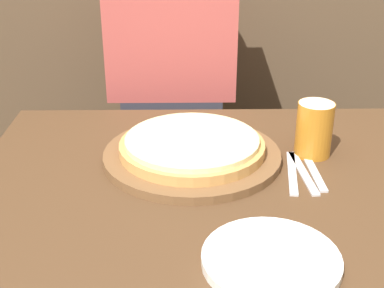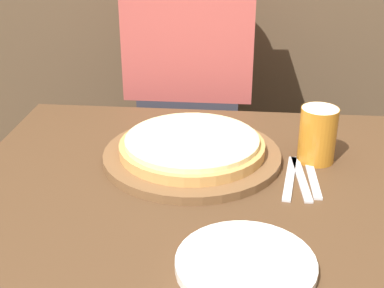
{
  "view_description": "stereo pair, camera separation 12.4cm",
  "coord_description": "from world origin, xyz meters",
  "px_view_note": "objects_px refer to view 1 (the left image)",
  "views": [
    {
      "loc": [
        -0.09,
        -0.99,
        1.34
      ],
      "look_at": [
        -0.08,
        0.13,
        0.81
      ],
      "focal_mm": 50.0,
      "sensor_mm": 36.0,
      "label": 1
    },
    {
      "loc": [
        0.03,
        -0.99,
        1.34
      ],
      "look_at": [
        -0.08,
        0.13,
        0.81
      ],
      "focal_mm": 50.0,
      "sensor_mm": 36.0,
      "label": 2
    }
  ],
  "objects_px": {
    "pizza_on_board": "(192,150)",
    "dinner_knife": "(303,172)",
    "spoon": "(314,172)",
    "dinner_plate": "(271,260)",
    "diner_person": "(172,113)",
    "fork": "(292,173)",
    "beer_glass": "(314,127)"
  },
  "relations": [
    {
      "from": "beer_glass",
      "to": "dinner_knife",
      "type": "xyz_separation_m",
      "value": [
        -0.04,
        -0.1,
        -0.07
      ]
    },
    {
      "from": "dinner_plate",
      "to": "spoon",
      "type": "height_order",
      "value": "dinner_plate"
    },
    {
      "from": "fork",
      "to": "dinner_knife",
      "type": "height_order",
      "value": "same"
    },
    {
      "from": "pizza_on_board",
      "to": "spoon",
      "type": "relative_size",
      "value": 2.43
    },
    {
      "from": "dinner_plate",
      "to": "spoon",
      "type": "xyz_separation_m",
      "value": [
        0.15,
        0.32,
        -0.01
      ]
    },
    {
      "from": "beer_glass",
      "to": "spoon",
      "type": "bearing_deg",
      "value": -98.85
    },
    {
      "from": "beer_glass",
      "to": "dinner_plate",
      "type": "height_order",
      "value": "beer_glass"
    },
    {
      "from": "beer_glass",
      "to": "diner_person",
      "type": "xyz_separation_m",
      "value": [
        -0.35,
        0.5,
        -0.17
      ]
    },
    {
      "from": "dinner_knife",
      "to": "pizza_on_board",
      "type": "bearing_deg",
      "value": 163.44
    },
    {
      "from": "diner_person",
      "to": "pizza_on_board",
      "type": "bearing_deg",
      "value": -83.76
    },
    {
      "from": "dinner_plate",
      "to": "fork",
      "type": "bearing_deg",
      "value": 73.42
    },
    {
      "from": "dinner_plate",
      "to": "pizza_on_board",
      "type": "bearing_deg",
      "value": 107.99
    },
    {
      "from": "pizza_on_board",
      "to": "beer_glass",
      "type": "xyz_separation_m",
      "value": [
        0.29,
        0.02,
        0.05
      ]
    },
    {
      "from": "spoon",
      "to": "diner_person",
      "type": "height_order",
      "value": "diner_person"
    },
    {
      "from": "pizza_on_board",
      "to": "spoon",
      "type": "height_order",
      "value": "pizza_on_board"
    },
    {
      "from": "dinner_plate",
      "to": "diner_person",
      "type": "distance_m",
      "value": 0.95
    },
    {
      "from": "spoon",
      "to": "diner_person",
      "type": "bearing_deg",
      "value": 118.86
    },
    {
      "from": "pizza_on_board",
      "to": "dinner_knife",
      "type": "relative_size",
      "value": 2.06
    },
    {
      "from": "spoon",
      "to": "dinner_knife",
      "type": "bearing_deg",
      "value": 180.0
    },
    {
      "from": "pizza_on_board",
      "to": "diner_person",
      "type": "bearing_deg",
      "value": 96.24
    },
    {
      "from": "dinner_plate",
      "to": "fork",
      "type": "distance_m",
      "value": 0.33
    },
    {
      "from": "pizza_on_board",
      "to": "fork",
      "type": "relative_size",
      "value": 2.06
    },
    {
      "from": "diner_person",
      "to": "spoon",
      "type": "bearing_deg",
      "value": -61.14
    },
    {
      "from": "dinner_knife",
      "to": "beer_glass",
      "type": "bearing_deg",
      "value": 67.62
    },
    {
      "from": "pizza_on_board",
      "to": "beer_glass",
      "type": "relative_size",
      "value": 3.19
    },
    {
      "from": "spoon",
      "to": "pizza_on_board",
      "type": "bearing_deg",
      "value": 164.88
    },
    {
      "from": "beer_glass",
      "to": "dinner_plate",
      "type": "bearing_deg",
      "value": -111.01
    },
    {
      "from": "beer_glass",
      "to": "pizza_on_board",
      "type": "bearing_deg",
      "value": -175.31
    },
    {
      "from": "fork",
      "to": "dinner_knife",
      "type": "xyz_separation_m",
      "value": [
        0.02,
        -0.0,
        0.0
      ]
    },
    {
      "from": "fork",
      "to": "diner_person",
      "type": "distance_m",
      "value": 0.67
    },
    {
      "from": "dinner_knife",
      "to": "diner_person",
      "type": "distance_m",
      "value": 0.68
    },
    {
      "from": "fork",
      "to": "dinner_plate",
      "type": "bearing_deg",
      "value": -106.58
    }
  ]
}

